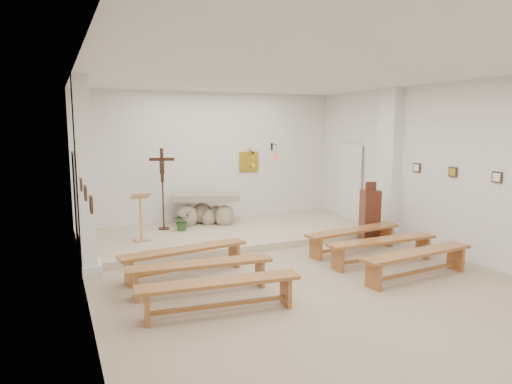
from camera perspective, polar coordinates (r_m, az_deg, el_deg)
name	(u,v)px	position (r m, az deg, el deg)	size (l,w,h in m)	color
ground	(307,281)	(8.02, 6.35, -11.03)	(7.00, 10.00, 0.00)	tan
wall_left	(85,193)	(6.58, -20.62, -0.11)	(0.02, 10.00, 3.50)	white
wall_right	(462,171)	(9.85, 24.34, 2.36)	(0.02, 10.00, 3.50)	white
wall_back	(212,159)	(12.16, -5.51, 4.10)	(7.00, 0.02, 3.50)	white
ceiling	(310,73)	(7.60, 6.80, 14.61)	(7.00, 10.00, 0.02)	silver
sanctuary_platform	(233,233)	(11.03, -2.90, -5.14)	(6.98, 3.00, 0.15)	#BBA890
pilaster_left	(84,177)	(8.56, -20.67, 1.76)	(0.26, 0.55, 3.50)	white
pilaster_right	(389,164)	(11.20, 16.28, 3.42)	(0.26, 0.55, 3.50)	white
gold_wall_relief	(249,162)	(12.51, -0.89, 3.80)	(0.55, 0.04, 0.55)	gold
sanctuary_lamp	(276,156)	(12.56, 2.51, 4.54)	(0.11, 0.36, 0.44)	black
station_frame_left_front	(91,204)	(5.79, -19.91, -1.48)	(0.03, 0.20, 0.20)	#382518
station_frame_left_mid	(85,193)	(6.78, -20.55, -0.12)	(0.03, 0.20, 0.20)	#382518
station_frame_left_rear	(81,184)	(7.77, -21.03, 0.88)	(0.03, 0.20, 0.20)	#382518
station_frame_right_front	(497,177)	(9.33, 27.90, 1.65)	(0.03, 0.20, 0.20)	#382518
station_frame_right_mid	(453,172)	(9.97, 23.40, 2.31)	(0.03, 0.20, 0.20)	#382518
station_frame_right_rear	(417,168)	(10.67, 19.45, 2.89)	(0.03, 0.20, 0.20)	#382518
radiator_left	(83,249)	(9.52, -20.83, -6.70)	(0.10, 0.85, 0.52)	silver
radiator_right	(370,219)	(11.98, 14.04, -3.34)	(0.10, 0.85, 0.52)	silver
altar	(206,211)	(11.66, -6.26, -2.42)	(1.77, 1.14, 0.85)	tan
lectern	(141,216)	(10.20, -14.19, -2.98)	(0.42, 0.36, 1.09)	tan
crucifix_stand	(163,183)	(11.10, -11.61, 1.12)	(0.58, 0.26, 1.96)	#352011
potted_plant	(182,221)	(11.06, -9.25, -3.57)	(0.42, 0.36, 0.46)	#2A5020
donation_pedestal	(370,216)	(10.67, 14.03, -2.90)	(0.46, 0.46, 1.39)	#512B17
bench_left_front	(185,255)	(8.28, -8.91, -7.77)	(2.36, 0.69, 0.49)	#9E5A2E
bench_right_front	(353,235)	(9.82, 12.08, -5.26)	(2.36, 0.68, 0.49)	#9E5A2E
bench_left_second	(200,270)	(7.42, -7.00, -9.64)	(2.36, 0.59, 0.49)	#9E5A2E
bench_right_second	(382,245)	(9.12, 15.52, -6.45)	(2.34, 0.40, 0.49)	#9E5A2E
bench_left_third	(220,289)	(6.59, -4.58, -11.97)	(2.36, 0.62, 0.49)	#9E5A2E
bench_right_third	(417,258)	(8.46, 19.53, -7.81)	(2.36, 0.57, 0.49)	#9E5A2E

